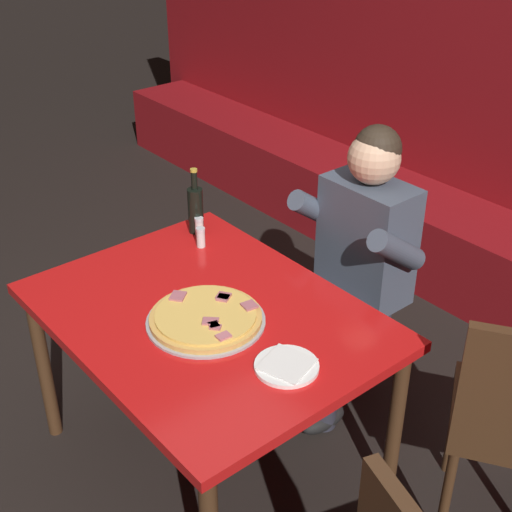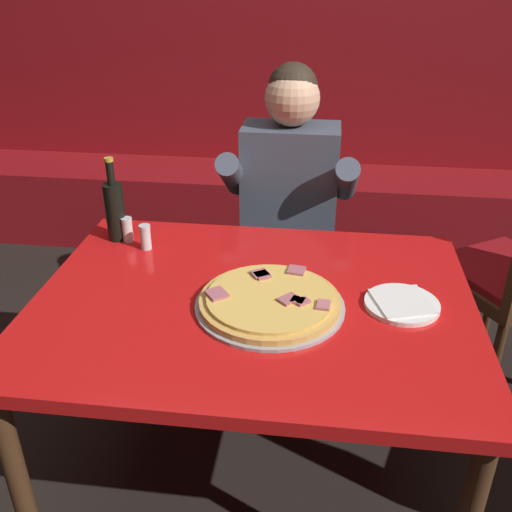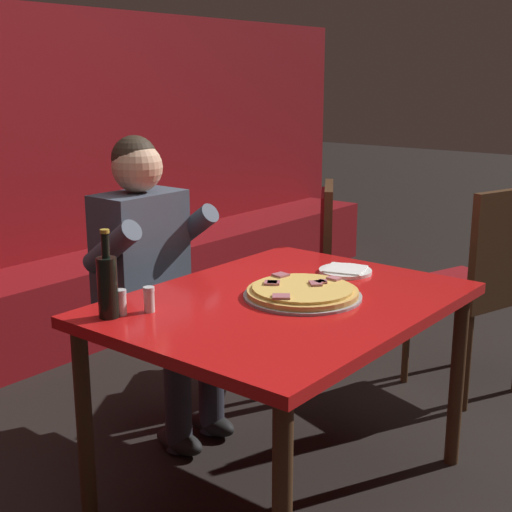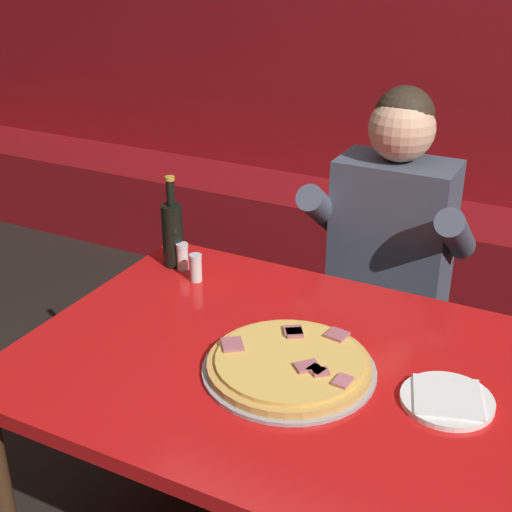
% 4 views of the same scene
% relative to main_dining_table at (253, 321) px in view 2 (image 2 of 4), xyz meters
% --- Properties ---
extents(ground_plane, '(24.00, 24.00, 0.00)m').
position_rel_main_dining_table_xyz_m(ground_plane, '(0.00, 0.00, -0.67)').
color(ground_plane, black).
extents(booth_wall_panel, '(6.80, 0.16, 1.90)m').
position_rel_main_dining_table_xyz_m(booth_wall_panel, '(0.00, 2.18, 0.28)').
color(booth_wall_panel, maroon).
rests_on(booth_wall_panel, ground_plane).
extents(booth_bench, '(6.46, 0.48, 0.46)m').
position_rel_main_dining_table_xyz_m(booth_bench, '(0.00, 1.86, -0.44)').
color(booth_bench, maroon).
rests_on(booth_bench, ground_plane).
extents(main_dining_table, '(1.26, 0.96, 0.75)m').
position_rel_main_dining_table_xyz_m(main_dining_table, '(0.00, 0.00, 0.00)').
color(main_dining_table, '#422816').
rests_on(main_dining_table, ground_plane).
extents(pizza, '(0.42, 0.42, 0.05)m').
position_rel_main_dining_table_xyz_m(pizza, '(0.05, -0.04, 0.10)').
color(pizza, '#9E9EA3').
rests_on(pizza, main_dining_table).
extents(plate_white_paper, '(0.21, 0.21, 0.02)m').
position_rel_main_dining_table_xyz_m(plate_white_paper, '(0.42, 0.01, 0.09)').
color(plate_white_paper, white).
rests_on(plate_white_paper, main_dining_table).
extents(beer_bottle, '(0.07, 0.07, 0.29)m').
position_rel_main_dining_table_xyz_m(beer_bottle, '(-0.52, 0.33, 0.19)').
color(beer_bottle, black).
rests_on(beer_bottle, main_dining_table).
extents(shaker_parmesan, '(0.04, 0.04, 0.09)m').
position_rel_main_dining_table_xyz_m(shaker_parmesan, '(-0.48, 0.31, 0.12)').
color(shaker_parmesan, silver).
rests_on(shaker_parmesan, main_dining_table).
extents(shaker_red_pepper_flakes, '(0.04, 0.04, 0.09)m').
position_rel_main_dining_table_xyz_m(shaker_red_pepper_flakes, '(-0.40, 0.26, 0.12)').
color(shaker_red_pepper_flakes, silver).
rests_on(shaker_red_pepper_flakes, main_dining_table).
extents(diner_seated_blue_shirt, '(0.53, 0.53, 1.27)m').
position_rel_main_dining_table_xyz_m(diner_seated_blue_shirt, '(0.05, 0.71, 0.03)').
color(diner_seated_blue_shirt, black).
rests_on(diner_seated_blue_shirt, ground_plane).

